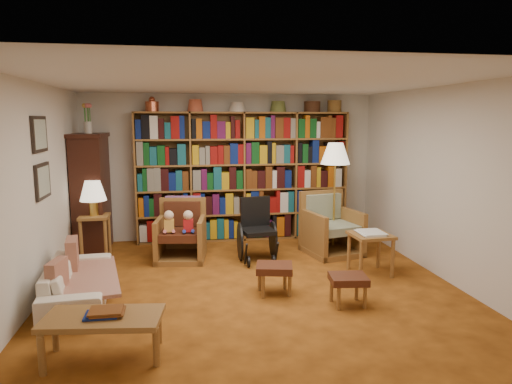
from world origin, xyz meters
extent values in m
plane|color=#A15718|center=(0.00, 0.00, 0.00)|extent=(5.00, 5.00, 0.00)
plane|color=silver|center=(0.00, 0.00, 2.50)|extent=(5.00, 5.00, 0.00)
plane|color=silver|center=(0.00, 2.50, 1.25)|extent=(5.00, 0.00, 5.00)
plane|color=silver|center=(0.00, -2.50, 1.25)|extent=(5.00, 0.00, 5.00)
plane|color=silver|center=(-2.50, 0.00, 1.25)|extent=(0.00, 5.00, 5.00)
plane|color=silver|center=(2.50, 0.00, 1.25)|extent=(0.00, 5.00, 5.00)
cube|color=#935D2D|center=(0.20, 2.34, 1.10)|extent=(3.60, 0.30, 2.20)
cube|color=black|center=(-2.25, 2.00, 0.90)|extent=(0.45, 0.90, 1.80)
cube|color=black|center=(-2.25, 2.00, 1.83)|extent=(0.50, 0.95, 0.06)
cylinder|color=silver|center=(-2.25, 2.00, 1.95)|extent=(0.12, 0.12, 0.18)
cube|color=black|center=(-2.48, 0.30, 1.90)|extent=(0.03, 0.52, 0.42)
cube|color=gray|center=(-2.46, 0.30, 1.90)|extent=(0.01, 0.44, 0.34)
cube|color=black|center=(-2.48, 0.30, 1.35)|extent=(0.03, 0.52, 0.42)
cube|color=gray|center=(-2.46, 0.30, 1.35)|extent=(0.01, 0.44, 0.34)
imported|color=silver|center=(-2.05, -0.14, 0.24)|extent=(1.66, 0.76, 0.47)
cube|color=#C7BA91|center=(-2.00, -0.14, 0.30)|extent=(1.01, 1.53, 0.04)
cube|color=maroon|center=(-2.18, 0.21, 0.45)|extent=(0.19, 0.41, 0.40)
cube|color=maroon|center=(-2.18, -0.49, 0.45)|extent=(0.16, 0.36, 0.35)
cube|color=#935D2D|center=(-2.15, 1.55, 0.64)|extent=(0.42, 0.42, 0.04)
cylinder|color=#935D2D|center=(-2.32, 1.38, 0.31)|extent=(0.05, 0.05, 0.62)
cylinder|color=#935D2D|center=(-1.98, 1.38, 0.31)|extent=(0.05, 0.05, 0.62)
cylinder|color=#935D2D|center=(-2.32, 1.72, 0.31)|extent=(0.05, 0.05, 0.62)
cylinder|color=#935D2D|center=(-1.98, 1.72, 0.31)|extent=(0.05, 0.05, 0.62)
cylinder|color=gold|center=(-2.15, 1.55, 0.77)|extent=(0.13, 0.13, 0.21)
cone|color=white|center=(-2.15, 1.55, 1.04)|extent=(0.38, 0.38, 0.30)
cube|color=#935D2D|center=(-0.89, 1.29, 0.04)|extent=(0.80, 0.82, 0.08)
cube|color=#935D2D|center=(-1.21, 1.29, 0.31)|extent=(0.17, 0.74, 0.63)
cube|color=#935D2D|center=(-0.57, 1.29, 0.31)|extent=(0.17, 0.74, 0.63)
cube|color=#935D2D|center=(-0.89, 1.62, 0.44)|extent=(0.71, 0.17, 0.88)
cube|color=#4C2214|center=(-0.89, 1.26, 0.39)|extent=(0.63, 0.69, 0.12)
cube|color=#4C2214|center=(-0.89, 1.55, 0.65)|extent=(0.56, 0.17, 0.37)
cube|color=#C73577|center=(-0.89, 1.66, 0.71)|extent=(0.55, 0.13, 0.39)
cube|color=#935D2D|center=(1.43, 1.21, 0.04)|extent=(0.92, 0.94, 0.08)
cube|color=#935D2D|center=(1.08, 1.21, 0.34)|extent=(0.25, 0.79, 0.68)
cube|color=#935D2D|center=(1.77, 1.21, 0.34)|extent=(0.25, 0.79, 0.68)
cube|color=#935D2D|center=(1.43, 1.56, 0.48)|extent=(0.76, 0.25, 0.95)
cube|color=gray|center=(1.43, 1.18, 0.42)|extent=(0.72, 0.78, 0.13)
cube|color=gray|center=(1.43, 1.49, 0.70)|extent=(0.60, 0.23, 0.40)
cube|color=black|center=(0.23, 1.04, 0.45)|extent=(0.51, 0.51, 0.06)
cube|color=black|center=(0.23, 1.26, 0.70)|extent=(0.45, 0.12, 0.45)
cylinder|color=black|center=(-0.02, 1.14, 0.28)|extent=(0.03, 0.56, 0.56)
cylinder|color=black|center=(0.48, 1.14, 0.28)|extent=(0.03, 0.56, 0.56)
cylinder|color=black|center=(0.05, 0.75, 0.08)|extent=(0.03, 0.16, 0.16)
cylinder|color=black|center=(0.41, 0.75, 0.08)|extent=(0.03, 0.16, 0.16)
cylinder|color=gold|center=(1.51, 1.40, 0.02)|extent=(0.29, 0.29, 0.03)
cylinder|color=gold|center=(1.51, 1.40, 0.72)|extent=(0.03, 0.03, 1.45)
cone|color=white|center=(1.51, 1.40, 1.55)|extent=(0.45, 0.45, 0.33)
cube|color=#935D2D|center=(1.63, 0.23, 0.54)|extent=(0.54, 0.54, 0.04)
cylinder|color=#935D2D|center=(1.42, 0.01, 0.26)|extent=(0.05, 0.05, 0.52)
cylinder|color=#935D2D|center=(1.85, 0.01, 0.26)|extent=(0.05, 0.05, 0.52)
cylinder|color=#935D2D|center=(1.42, 0.45, 0.26)|extent=(0.05, 0.05, 0.52)
cylinder|color=#935D2D|center=(1.85, 0.45, 0.26)|extent=(0.05, 0.05, 0.52)
cube|color=silver|center=(1.63, 0.23, 0.57)|extent=(0.32, 0.40, 0.03)
cube|color=#4C2214|center=(0.21, -0.27, 0.32)|extent=(0.49, 0.44, 0.09)
cylinder|color=#935D2D|center=(0.05, -0.40, 0.14)|extent=(0.04, 0.04, 0.28)
cylinder|color=#935D2D|center=(0.37, -0.40, 0.14)|extent=(0.04, 0.04, 0.28)
cylinder|color=#935D2D|center=(0.05, -0.14, 0.14)|extent=(0.04, 0.04, 0.28)
cylinder|color=#935D2D|center=(0.37, -0.14, 0.14)|extent=(0.04, 0.04, 0.28)
cube|color=#4C2214|center=(0.96, -0.74, 0.30)|extent=(0.44, 0.39, 0.08)
cylinder|color=#935D2D|center=(0.81, -0.86, 0.13)|extent=(0.04, 0.04, 0.26)
cylinder|color=#935D2D|center=(1.11, -0.86, 0.13)|extent=(0.04, 0.04, 0.26)
cylinder|color=#935D2D|center=(0.81, -0.61, 0.13)|extent=(0.04, 0.04, 0.26)
cylinder|color=#935D2D|center=(1.11, -0.61, 0.13)|extent=(0.04, 0.04, 0.26)
cube|color=#935D2D|center=(-1.56, -1.50, 0.37)|extent=(1.06, 0.62, 0.05)
cylinder|color=#935D2D|center=(-2.01, -1.70, 0.17)|extent=(0.06, 0.06, 0.34)
cylinder|color=#935D2D|center=(-1.10, -1.70, 0.17)|extent=(0.06, 0.06, 0.34)
cylinder|color=#935D2D|center=(-2.01, -1.29, 0.17)|extent=(0.06, 0.06, 0.34)
cylinder|color=#935D2D|center=(-1.10, -1.29, 0.17)|extent=(0.06, 0.06, 0.34)
cube|color=brown|center=(-1.56, -1.50, 0.42)|extent=(0.31, 0.25, 0.05)
camera|label=1|loc=(-0.86, -5.39, 2.06)|focal=32.00mm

